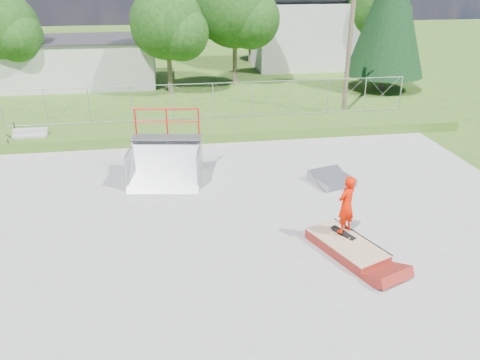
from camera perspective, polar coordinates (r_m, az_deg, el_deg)
The scene contains 19 objects.
ground at distance 14.60m, azimuth 1.04°, elevation -6.25°, with size 120.00×120.00×0.00m, color #385E1B.
concrete_pad at distance 14.59m, azimuth 1.04°, elevation -6.18°, with size 20.00×16.00×0.04m, color #9C9C99.
grass_berm at distance 23.12m, azimuth -3.00°, elevation 6.24°, with size 24.00×3.00×0.50m, color #385E1B.
grind_box at distance 13.84m, azimuth 12.82°, elevation -7.93°, with size 1.95×2.65×0.36m.
quarter_pipe at distance 17.49m, azimuth -9.23°, elevation 3.54°, with size 2.61×2.21×2.61m, color #93959A, non-canonical shape.
flat_bank_ramp at distance 17.93m, azimuth 11.18°, elevation 0.11°, with size 1.34×1.43×0.41m, color #93959A, non-canonical shape.
skateboard at distance 14.04m, azimuth 12.48°, elevation -6.34°, with size 0.22×0.80×0.02m, color black.
skater at distance 13.63m, azimuth 12.80°, elevation -3.22°, with size 0.63×0.41×1.73m, color #F21700.
concrete_stairs at distance 23.09m, azimuth -24.31°, elevation 4.43°, with size 1.50×1.60×0.80m, color #9C9C99, non-canonical shape.
chain_link_fence at distance 23.75m, azimuth -3.32°, elevation 9.62°, with size 20.00×0.06×1.80m, color #999AA1, non-canonical shape.
utility_building_flat at distance 35.36m, azimuth -18.72°, elevation 13.48°, with size 10.00×6.00×3.00m, color #BABAB5.
gable_house at distance 40.13m, azimuth 7.80°, elevation 19.03°, with size 8.40×6.08×8.94m.
utility_pole at distance 26.45m, azimuth 13.26°, elevation 16.31°, with size 0.24×0.24×8.00m, color brown.
tree_left_near at distance 30.37m, azimuth -8.40°, elevation 18.10°, with size 4.76×4.48×6.65m.
tree_center at distance 32.66m, azimuth -0.07°, elevation 19.83°, with size 5.44×5.12×7.60m.
tree_left_far at distance 33.79m, azimuth -26.38°, elevation 16.05°, with size 4.42×4.16×6.18m.
tree_right_far at distance 39.86m, azimuth 16.50°, elevation 19.30°, with size 5.10×4.80×7.12m.
tree_back_mid at distance 41.08m, azimuth 1.65°, elevation 19.06°, with size 4.08×3.84×5.70m.
conifer_tree at distance 32.70m, azimuth 17.90°, elevation 19.11°, with size 5.04×5.04×9.10m.
Camera 1 is at (-2.20, -12.37, 7.44)m, focal length 35.00 mm.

